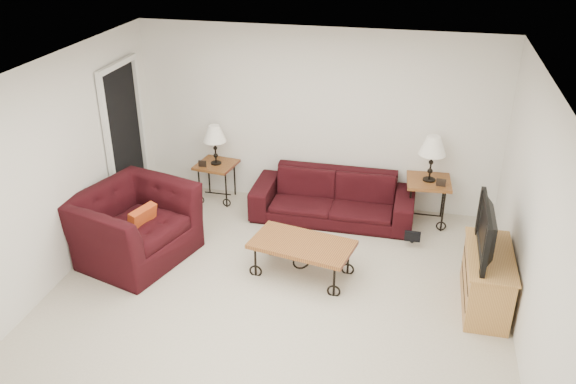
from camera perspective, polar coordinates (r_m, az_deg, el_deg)
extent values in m
plane|color=beige|center=(6.62, -1.38, -10.43)|extent=(5.00, 5.00, 0.00)
cube|color=white|center=(8.21, 2.83, 7.03)|extent=(5.00, 0.02, 2.50)
cube|color=white|center=(4.01, -10.73, -16.86)|extent=(5.00, 0.02, 2.50)
cube|color=white|center=(6.96, -21.88, 1.39)|extent=(0.02, 5.00, 2.50)
cube|color=white|center=(5.92, 22.68, -3.18)|extent=(0.02, 5.00, 2.50)
plane|color=white|center=(5.50, -1.66, 10.89)|extent=(5.00, 5.00, 0.00)
cube|color=black|center=(8.32, -15.35, 4.66)|extent=(0.08, 0.94, 2.04)
imported|color=black|center=(8.09, 4.32, -0.50)|extent=(2.18, 0.85, 0.64)
cube|color=#916125|center=(8.65, -6.81, 1.00)|extent=(0.59, 0.59, 0.57)
cube|color=#916125|center=(8.20, 13.16, -0.86)|extent=(0.61, 0.61, 0.62)
cube|color=black|center=(8.43, -8.23, 2.71)|extent=(0.11, 0.02, 0.10)
cube|color=black|center=(7.91, 14.49, 0.88)|extent=(0.13, 0.03, 0.10)
cube|color=#916125|center=(6.93, 1.34, -6.42)|extent=(1.25, 0.84, 0.43)
imported|color=black|center=(7.40, -14.66, -3.12)|extent=(1.50, 1.61, 0.86)
cube|color=#BC4418|center=(7.25, -13.85, -2.85)|extent=(0.21, 0.40, 0.39)
cube|color=tan|center=(6.74, 18.53, -7.99)|extent=(0.44, 1.06, 0.64)
imported|color=black|center=(6.43, 19.10, -3.60)|extent=(0.12, 0.95, 0.55)
ellipsoid|color=black|center=(7.70, 11.92, -3.56)|extent=(0.31, 0.24, 0.39)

